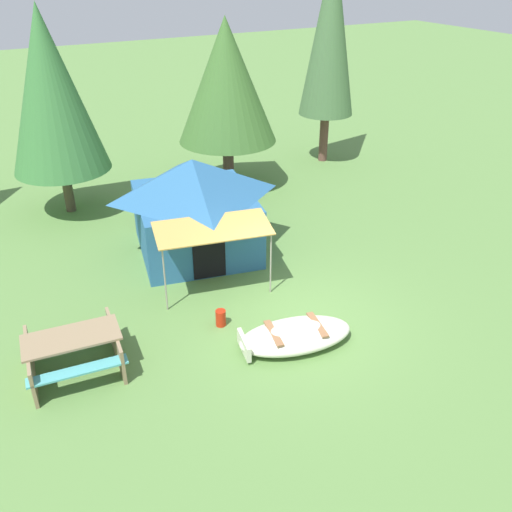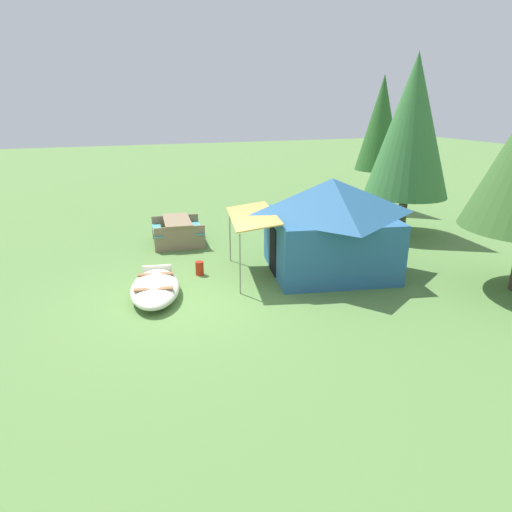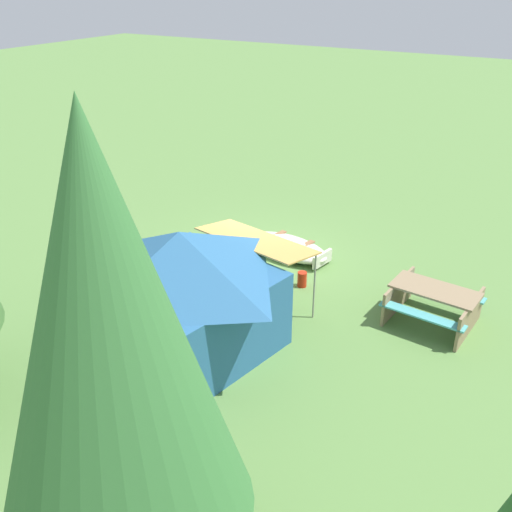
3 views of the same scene
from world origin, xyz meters
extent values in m
plane|color=#5B8442|center=(0.00, 0.00, 0.00)|extent=(80.00, 80.00, 0.00)
ellipsoid|color=silver|center=(-0.52, -0.69, 0.21)|extent=(2.42, 1.50, 0.41)
ellipsoid|color=#4D4C44|center=(-0.52, -0.69, 0.24)|extent=(2.22, 1.34, 0.15)
cube|color=#91603D|center=(-0.08, -0.78, 0.37)|extent=(0.29, 0.84, 0.04)
cube|color=#91603D|center=(-0.97, -0.61, 0.37)|extent=(0.29, 0.84, 0.04)
cube|color=silver|center=(-1.54, -0.50, 0.23)|extent=(0.21, 0.70, 0.31)
cube|color=#2B6293|center=(-0.68, 3.80, 0.75)|extent=(3.28, 3.42, 1.51)
pyramid|color=#2B6293|center=(-0.68, 3.80, 1.96)|extent=(3.55, 3.69, 0.91)
cube|color=black|center=(-0.97, 2.35, 0.63)|extent=(0.75, 0.18, 1.21)
cube|color=tan|center=(-1.07, 1.84, 1.56)|extent=(2.65, 1.53, 0.17)
cylinder|color=gray|center=(-0.02, 1.17, 0.72)|extent=(0.04, 0.04, 1.43)
cylinder|color=gray|center=(-2.30, 1.62, 0.72)|extent=(0.04, 0.04, 1.43)
cube|color=#8E7757|center=(-4.44, 0.57, 0.75)|extent=(1.75, 0.95, 0.04)
cube|color=#4CA5A9|center=(-4.50, -0.05, 0.47)|extent=(1.70, 0.42, 0.04)
cube|color=#4CA5A9|center=(-4.38, 1.18, 0.47)|extent=(1.70, 0.42, 0.04)
cube|color=#8E7757|center=(-5.18, 0.64, 0.36)|extent=(0.20, 1.49, 0.73)
cube|color=#8E7757|center=(-3.70, 0.50, 0.36)|extent=(0.20, 1.49, 0.73)
cube|color=#2B63B3|center=(-0.44, 2.66, 0.18)|extent=(0.59, 0.56, 0.35)
cylinder|color=red|center=(-1.53, 0.57, 0.18)|extent=(0.24, 0.24, 0.35)
cone|color=#397539|center=(-2.99, 7.80, 3.47)|extent=(2.66, 2.66, 4.36)
camera|label=1|loc=(-5.29, -7.89, 6.78)|focal=38.82mm
camera|label=2|loc=(9.15, -1.79, 4.19)|focal=31.82mm
camera|label=3|loc=(-6.32, 10.87, 6.46)|focal=40.30mm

